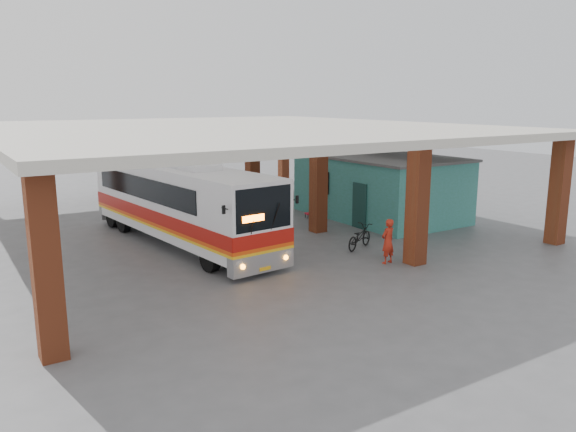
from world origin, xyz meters
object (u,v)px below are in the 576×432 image
(motorcycle, at_px, (359,237))
(pedestrian, at_px, (388,241))
(red_chair, at_px, (311,211))
(coach_bus, at_px, (180,203))

(motorcycle, relative_size, pedestrian, 1.11)
(pedestrian, height_order, red_chair, pedestrian)
(coach_bus, height_order, pedestrian, coach_bus)
(pedestrian, distance_m, red_chair, 8.37)
(coach_bus, relative_size, motorcycle, 6.60)
(coach_bus, xyz_separation_m, motorcycle, (5.68, -4.56, -1.23))
(coach_bus, distance_m, motorcycle, 7.38)
(pedestrian, relative_size, red_chair, 2.15)
(red_chair, bearing_deg, pedestrian, -93.80)
(motorcycle, bearing_deg, pedestrian, 144.03)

